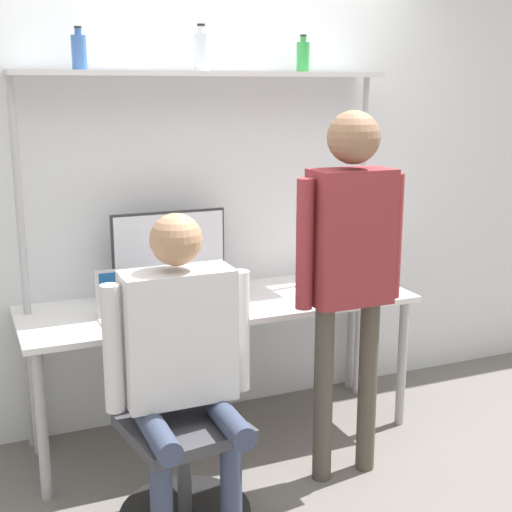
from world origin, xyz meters
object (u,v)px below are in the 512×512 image
at_px(cell_phone, 182,315).
at_px(person_seated, 181,348).
at_px(bottle_clear, 202,51).
at_px(bottle_blue, 79,52).
at_px(monitor, 170,250).
at_px(bottle_green, 303,56).
at_px(person_standing, 350,250).
at_px(laptop, 131,306).
at_px(office_chair, 180,458).

xyz_separation_m(cell_phone, person_seated, (-0.17, -0.55, 0.04)).
xyz_separation_m(cell_phone, bottle_clear, (0.23, 0.32, 1.24)).
distance_m(bottle_blue, bottle_clear, 0.60).
distance_m(monitor, bottle_green, 1.23).
relative_size(person_standing, bottle_green, 9.07).
bearing_deg(cell_phone, monitor, 83.02).
height_order(laptop, bottle_clear, bottle_clear).
bearing_deg(laptop, person_standing, -29.51).
bearing_deg(person_standing, laptop, 150.49).
distance_m(person_standing, bottle_clear, 1.25).
bearing_deg(office_chair, laptop, 96.01).
bearing_deg(office_chair, bottle_blue, 102.94).
relative_size(cell_phone, bottle_green, 0.79).
bearing_deg(office_chair, person_standing, 3.54).
bearing_deg(bottle_blue, bottle_green, 0.00).
height_order(person_standing, bottle_blue, bottle_blue).
xyz_separation_m(office_chair, bottle_green, (0.97, 0.83, 1.69)).
distance_m(monitor, person_standing, 1.00).
bearing_deg(bottle_clear, cell_phone, -125.62).
xyz_separation_m(cell_phone, office_chair, (-0.18, -0.50, -0.47)).
xyz_separation_m(monitor, cell_phone, (-0.04, -0.33, -0.25)).
relative_size(monitor, laptop, 1.95).
distance_m(office_chair, person_seated, 0.51).
relative_size(laptop, bottle_clear, 1.36).
bearing_deg(person_standing, bottle_green, 79.92).
relative_size(laptop, cell_phone, 2.05).
bearing_deg(person_seated, office_chair, 97.40).
relative_size(bottle_green, bottle_clear, 0.84).
bearing_deg(cell_phone, person_seated, -107.25).
distance_m(bottle_green, bottle_clear, 0.56).
bearing_deg(person_seated, bottle_blue, 102.66).
relative_size(bottle_blue, bottle_clear, 0.87).
bearing_deg(office_chair, bottle_green, 40.50).
height_order(office_chair, bottle_blue, bottle_blue).
height_order(monitor, bottle_green, bottle_green).
height_order(bottle_blue, bottle_clear, bottle_clear).
height_order(bottle_green, bottle_blue, bottle_blue).
xyz_separation_m(person_seated, bottle_clear, (0.40, 0.87, 1.20)).
bearing_deg(laptop, bottle_clear, 30.29).
bearing_deg(person_seated, laptop, 96.11).
xyz_separation_m(bottle_green, bottle_clear, (-0.56, -0.00, 0.02)).
relative_size(monitor, cell_phone, 4.01).
bearing_deg(bottle_green, bottle_blue, -180.00).
relative_size(person_seated, person_standing, 0.78).
bearing_deg(office_chair, cell_phone, 70.69).
bearing_deg(monitor, bottle_blue, -179.51).
xyz_separation_m(monitor, laptop, (-0.28, -0.28, -0.19)).
bearing_deg(cell_phone, person_standing, -34.70).
bearing_deg(bottle_clear, monitor, 178.96).
relative_size(laptop, bottle_green, 1.62).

